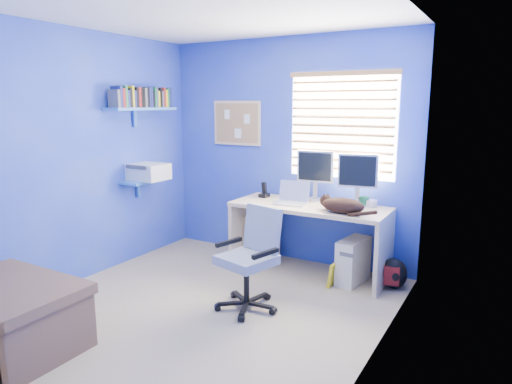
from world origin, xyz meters
The scene contains 23 objects.
floor centered at (0.00, 0.00, 0.00)m, with size 3.00×3.20×0.00m, color tan.
ceiling centered at (0.00, 0.00, 2.50)m, with size 3.00×3.20×0.00m, color white.
wall_back centered at (0.00, 1.60, 1.25)m, with size 3.00×0.01×2.50m, color #1F35CD.
wall_front centered at (0.00, -1.60, 1.25)m, with size 3.00×0.01×2.50m, color #1F35CD.
wall_left centered at (-1.50, 0.00, 1.25)m, with size 0.01×3.20×2.50m, color #1F35CD.
wall_right centered at (1.50, 0.00, 1.25)m, with size 0.01×3.20×2.50m, color #1F35CD.
desk centered at (0.45, 1.26, 0.37)m, with size 1.63×0.65×0.74m, color tan.
laptop centered at (0.26, 1.19, 0.85)m, with size 0.33×0.26×0.22m, color silver.
monitor_left centered at (0.40, 1.52, 1.01)m, with size 0.40×0.12×0.54m, color silver.
monitor_right centered at (0.89, 1.44, 1.01)m, with size 0.40×0.12×0.54m, color silver.
phone centered at (-0.16, 1.37, 0.82)m, with size 0.09×0.11×0.17m, color black.
mug centered at (0.96, 1.47, 0.79)m, with size 0.10×0.09×0.10m, color #135D35.
cd_spindle centered at (1.02, 1.49, 0.78)m, with size 0.13×0.13×0.07m, color silver.
cat centered at (0.87, 1.08, 0.81)m, with size 0.42×0.22×0.15m, color black.
tower_pc centered at (0.94, 1.23, 0.23)m, with size 0.19×0.44×0.45m, color beige.
drawer_boxes centered at (-0.17, 1.32, 0.27)m, with size 0.35×0.28×0.54m, color tan.
yellow_book centered at (0.80, 1.03, 0.12)m, with size 0.03×0.17×0.24m, color yellow.
backpack centered at (1.34, 1.27, 0.15)m, with size 0.26×0.20×0.30m, color black.
bed_corner centered at (-0.83, -1.28, 0.25)m, with size 1.02×0.73×0.49m, color brown.
office_chair centered at (0.34, 0.22, 0.33)m, with size 0.63×0.63×0.89m.
window_blinds centered at (0.65, 1.57, 1.55)m, with size 1.15×0.05×1.10m.
corkboard centered at (-0.65, 1.58, 1.55)m, with size 0.64×0.02×0.52m.
wall_shelves centered at (-1.35, 0.75, 1.43)m, with size 0.42×0.90×1.05m.
Camera 1 is at (2.28, -3.03, 1.78)m, focal length 32.00 mm.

